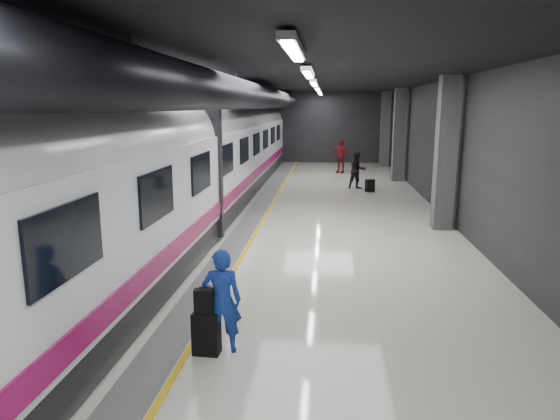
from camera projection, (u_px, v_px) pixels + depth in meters
name	position (u px, v px, depth m)	size (l,w,h in m)	color
ground	(286.00, 242.00, 13.60)	(40.00, 40.00, 0.00)	silver
platform_hall	(279.00, 110.00, 13.84)	(10.02, 40.02, 4.51)	black
train	(167.00, 165.00, 13.48)	(3.05, 38.00, 4.05)	black
traveler_main	(222.00, 301.00, 7.38)	(0.58, 0.38, 1.60)	blue
suitcase_main	(206.00, 333.00, 7.39)	(0.40, 0.25, 0.64)	black
shoulder_bag	(204.00, 302.00, 7.27)	(0.28, 0.15, 0.37)	black
traveler_far_a	(357.00, 170.00, 22.23)	(0.81, 0.63, 1.66)	black
traveler_far_b	(341.00, 156.00, 27.64)	(1.08, 0.45, 1.84)	maroon
suitcase_far	(370.00, 186.00, 21.55)	(0.37, 0.24, 0.54)	black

